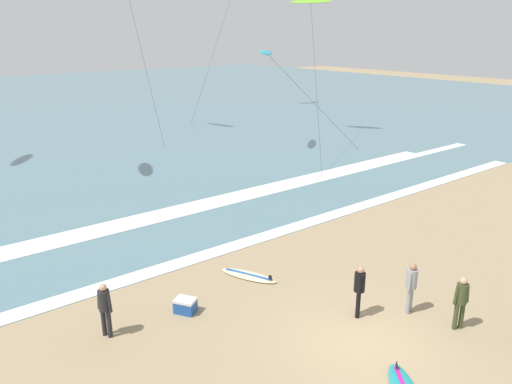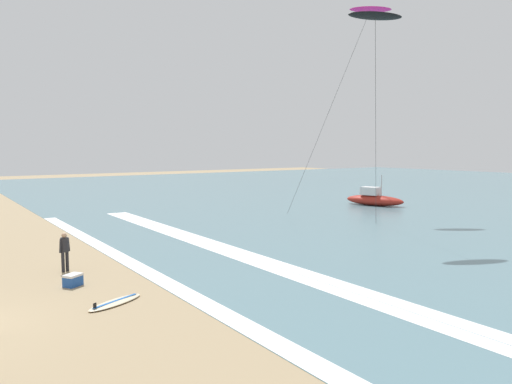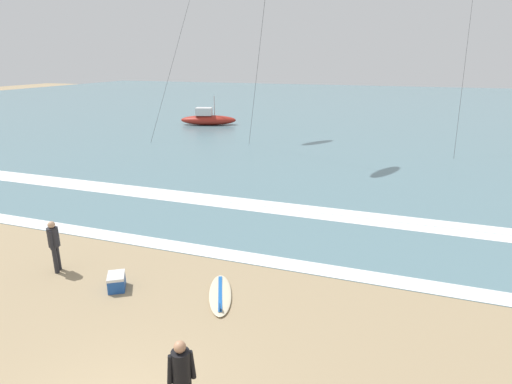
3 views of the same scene
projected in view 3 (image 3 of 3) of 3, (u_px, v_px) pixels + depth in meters
name	position (u px, v px, depth m)	size (l,w,h in m)	color
ocean_surface	(373.00, 108.00, 53.58)	(140.00, 90.00, 0.01)	slate
wave_foam_shoreline	(262.00, 260.00, 13.41)	(43.57, 0.77, 0.01)	white
wave_foam_mid_break	(334.00, 218.00, 16.92)	(46.54, 0.71, 0.01)	white
wave_foam_outer_break	(276.00, 205.00, 18.43)	(41.19, 0.75, 0.01)	white
surfer_left_near	(54.00, 242.00, 12.46)	(0.32, 0.50, 1.60)	#232328
surfer_right_near	(181.00, 373.00, 7.28)	(0.45, 0.38, 1.60)	black
surfboard_near_water	(220.00, 294.00, 11.41)	(1.40, 2.16, 0.25)	beige
offshore_boat	(208.00, 119.00, 40.07)	(5.47, 3.19, 2.70)	maroon
cooler_box	(117.00, 282.00, 11.71)	(0.71, 0.76, 0.44)	#1E4C9E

